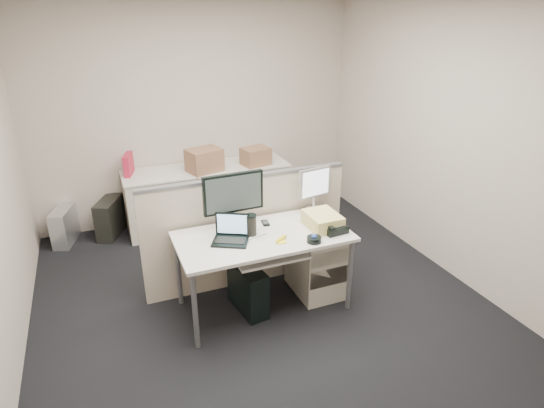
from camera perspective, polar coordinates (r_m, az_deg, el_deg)
name	(u,v)px	position (r m, az deg, el deg)	size (l,w,h in m)	color
floor	(264,305)	(4.32, -1.05, -12.61)	(4.00, 4.50, 0.01)	black
wall_back	(197,113)	(5.78, -9.37, 11.23)	(4.00, 0.02, 2.70)	#B8AC9F
wall_front	(469,338)	(2.00, 23.52, -15.21)	(4.00, 0.02, 2.70)	#B8AC9F
wall_right	(456,142)	(4.76, 22.10, 7.23)	(0.02, 4.50, 2.70)	#B8AC9F
desk	(263,242)	(3.97, -1.12, -4.75)	(1.50, 0.75, 0.73)	silver
keyboard_tray	(271,256)	(3.84, -0.15, -6.51)	(0.62, 0.32, 0.02)	silver
drawer_pedestal	(315,261)	(4.37, 5.47, -7.09)	(0.40, 0.55, 0.65)	beige
cubicle_partition	(247,232)	(4.39, -3.20, -3.53)	(2.00, 0.06, 1.10)	#C4B49F
back_counter	(208,196)	(5.77, -8.00, 0.99)	(2.00, 0.60, 0.72)	beige
monitor_main	(234,202)	(3.92, -4.84, 0.19)	(0.53, 0.21, 0.53)	black
monitor_small	(314,190)	(4.36, 5.32, 1.81)	(0.34, 0.17, 0.42)	#B7B7BC
laptop	(230,230)	(3.79, -5.28, -3.32)	(0.29, 0.22, 0.22)	black
trackball	(314,239)	(3.83, 5.29, -4.46)	(0.12, 0.12, 0.05)	black
desk_phone	(334,229)	(4.01, 7.84, -3.08)	(0.20, 0.16, 0.06)	black
paper_stack	(245,231)	(4.00, -3.36, -3.38)	(0.25, 0.31, 0.01)	silver
sticky_pad	(281,242)	(3.82, 1.14, -4.74)	(0.07, 0.07, 0.01)	yellow
travel_mug	(251,226)	(3.88, -2.63, -2.80)	(0.09, 0.09, 0.19)	black
banana	(281,238)	(3.84, 1.18, -4.35)	(0.16, 0.04, 0.04)	yellow
cellphone	(265,223)	(4.13, -0.83, -2.40)	(0.06, 0.11, 0.01)	black
manila_folders	(322,220)	(4.08, 6.36, -2.05)	(0.27, 0.34, 0.13)	#DAC674
keyboard	(275,250)	(3.88, 0.32, -5.81)	(0.40, 0.14, 0.02)	black
pc_tower_desk	(248,288)	(4.16, -3.05, -10.54)	(0.19, 0.47, 0.44)	black
pc_tower_spare_dark	(110,218)	(5.78, -19.67, -1.62)	(0.19, 0.49, 0.45)	black
pc_tower_spare_silver	(64,226)	(5.81, -24.62, -2.52)	(0.18, 0.45, 0.42)	#B7B7BC
cardboard_box_left	(204,161)	(5.48, -8.48, 5.36)	(0.39, 0.29, 0.29)	#8A6344
cardboard_box_right	(256,157)	(5.67, -2.06, 5.91)	(0.33, 0.25, 0.24)	#8A6344
red_binder	(129,165)	(5.57, -17.55, 4.68)	(0.07, 0.28, 0.27)	#B61C37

